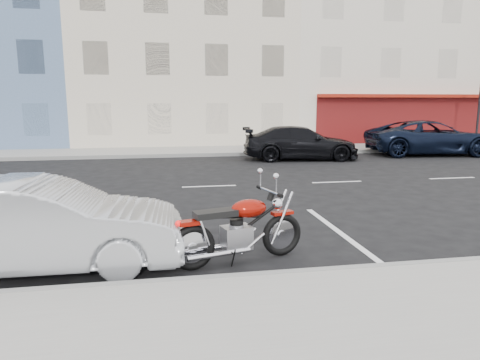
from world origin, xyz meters
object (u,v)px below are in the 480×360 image
at_px(suv_far, 430,138).
at_px(motorcycle, 283,225).
at_px(sedan_silver, 40,226).
at_px(car_far, 300,143).
at_px(fire_hydrant, 450,138).

bearing_deg(suv_far, motorcycle, 145.38).
height_order(motorcycle, sedan_silver, sedan_silver).
height_order(motorcycle, car_far, car_far).
xyz_separation_m(fire_hydrant, car_far, (-9.48, -3.16, 0.19)).
bearing_deg(motorcycle, suv_far, 34.06).
relative_size(fire_hydrant, sedan_silver, 0.17).
xyz_separation_m(sedan_silver, car_far, (7.60, 11.30, 0.04)).
bearing_deg(fire_hydrant, motorcycle, -132.81).
relative_size(motorcycle, car_far, 0.44).
bearing_deg(fire_hydrant, car_far, -161.56).
relative_size(suv_far, car_far, 1.17).
bearing_deg(sedan_silver, suv_far, -49.15).
xyz_separation_m(fire_hydrant, suv_far, (-2.93, -2.57, 0.28)).
relative_size(sedan_silver, suv_far, 0.71).
xyz_separation_m(fire_hydrant, sedan_silver, (-17.08, -14.46, 0.15)).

